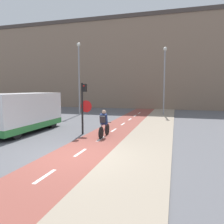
{
  "coord_description": "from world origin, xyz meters",
  "views": [
    {
      "loc": [
        3.64,
        -7.4,
        2.6
      ],
      "look_at": [
        0.0,
        5.1,
        1.2
      ],
      "focal_mm": 35.0,
      "sensor_mm": 36.0,
      "label": 1
    }
  ],
  "objects": [
    {
      "name": "building_row_background",
      "position": [
        0.0,
        23.03,
        5.99
      ],
      "size": [
        60.0,
        5.2,
        11.97
      ],
      "color": "#89705B",
      "rests_on": "ground_plane"
    },
    {
      "name": "traffic_light_pole",
      "position": [
        -1.34,
        3.96,
        1.81
      ],
      "size": [
        0.67,
        0.25,
        2.91
      ],
      "color": "black",
      "rests_on": "ground_plane"
    },
    {
      "name": "ground_plane",
      "position": [
        0.0,
        0.0,
        0.0
      ],
      "size": [
        120.0,
        120.0,
        0.0
      ],
      "primitive_type": "plane",
      "color": "#5B5B60"
    },
    {
      "name": "sidewalk_strip",
      "position": [
        2.37,
        0.0,
        0.03
      ],
      "size": [
        2.4,
        60.0,
        0.05
      ],
      "color": "gray",
      "rests_on": "ground_plane"
    },
    {
      "name": "street_lamp_sidewalk",
      "position": [
        2.53,
        14.73,
        4.04
      ],
      "size": [
        0.36,
        0.36,
        6.58
      ],
      "color": "gray",
      "rests_on": "ground_plane"
    },
    {
      "name": "street_lamp_far",
      "position": [
        -5.52,
        12.51,
        4.28
      ],
      "size": [
        0.36,
        0.36,
        7.03
      ],
      "color": "gray",
      "rests_on": "ground_plane"
    },
    {
      "name": "bike_lane",
      "position": [
        0.0,
        0.01,
        0.01
      ],
      "size": [
        2.35,
        60.0,
        0.02
      ],
      "color": "brown",
      "rests_on": "ground_plane"
    },
    {
      "name": "cyclist_near",
      "position": [
        0.0,
        3.54,
        0.71
      ],
      "size": [
        0.46,
        1.69,
        1.47
      ],
      "color": "black",
      "rests_on": "ground_plane"
    },
    {
      "name": "van",
      "position": [
        -5.02,
        3.53,
        1.15
      ],
      "size": [
        1.97,
        5.36,
        2.32
      ],
      "color": "white",
      "rests_on": "ground_plane"
    }
  ]
}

